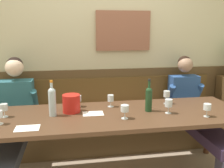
% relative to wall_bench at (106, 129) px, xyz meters
% --- Properties ---
extents(room_wall_back, '(6.80, 0.12, 2.80)m').
position_rel_wall_bench_xyz_m(room_wall_back, '(0.00, 0.26, 1.12)').
color(room_wall_back, beige).
rests_on(room_wall_back, ground).
extents(wood_wainscot_panel, '(6.80, 0.03, 1.05)m').
position_rel_wall_bench_xyz_m(wood_wainscot_panel, '(0.00, 0.21, 0.24)').
color(wood_wainscot_panel, brown).
rests_on(wood_wainscot_panel, ground).
extents(wall_bench, '(2.99, 0.42, 0.94)m').
position_rel_wall_bench_xyz_m(wall_bench, '(0.00, 0.00, 0.00)').
color(wall_bench, brown).
rests_on(wall_bench, ground).
extents(dining_table, '(2.69, 0.88, 0.74)m').
position_rel_wall_bench_xyz_m(dining_table, '(0.00, -0.72, 0.39)').
color(dining_table, '#4F3321').
rests_on(dining_table, ground).
extents(person_left_seat, '(0.50, 1.32, 1.26)m').
position_rel_wall_bench_xyz_m(person_left_seat, '(-1.09, -0.38, 0.34)').
color(person_left_seat, '#23303C').
rests_on(person_left_seat, ground).
extents(person_center_left_seat, '(0.48, 1.32, 1.23)m').
position_rel_wall_bench_xyz_m(person_center_left_seat, '(1.06, -0.41, 0.31)').
color(person_center_left_seat, '#373341').
rests_on(person_center_left_seat, ground).
extents(ice_bucket, '(0.18, 0.18, 0.18)m').
position_rel_wall_bench_xyz_m(ice_bucket, '(-0.44, -0.59, 0.55)').
color(ice_bucket, red).
rests_on(ice_bucket, dining_table).
extents(wine_bottle_green_tall, '(0.07, 0.07, 0.34)m').
position_rel_wall_bench_xyz_m(wine_bottle_green_tall, '(0.35, -0.70, 0.60)').
color(wine_bottle_green_tall, '#1E3F20').
rests_on(wine_bottle_green_tall, dining_table).
extents(wine_bottle_amber_mid, '(0.07, 0.07, 0.36)m').
position_rel_wall_bench_xyz_m(wine_bottle_amber_mid, '(-0.63, -0.68, 0.62)').
color(wine_bottle_amber_mid, silver).
rests_on(wine_bottle_amber_mid, dining_table).
extents(wine_glass_right_end, '(0.08, 0.08, 0.14)m').
position_rel_wall_bench_xyz_m(wine_glass_right_end, '(0.06, -0.88, 0.56)').
color(wine_glass_right_end, silver).
rests_on(wine_glass_right_end, dining_table).
extents(wine_glass_center_front, '(0.08, 0.08, 0.13)m').
position_rel_wall_bench_xyz_m(wine_glass_center_front, '(-0.37, -0.42, 0.55)').
color(wine_glass_center_front, silver).
rests_on(wine_glass_center_front, dining_table).
extents(wine_glass_mid_right, '(0.07, 0.07, 0.13)m').
position_rel_wall_bench_xyz_m(wine_glass_mid_right, '(-1.09, -0.64, 0.56)').
color(wine_glass_mid_right, silver).
rests_on(wine_glass_mid_right, dining_table).
extents(wine_glass_left_end, '(0.07, 0.07, 0.13)m').
position_rel_wall_bench_xyz_m(wine_glass_left_end, '(-0.01, -0.49, 0.55)').
color(wine_glass_left_end, silver).
rests_on(wine_glass_left_end, dining_table).
extents(wine_glass_by_bottle, '(0.08, 0.08, 0.15)m').
position_rel_wall_bench_xyz_m(wine_glass_by_bottle, '(0.53, -0.80, 0.57)').
color(wine_glass_by_bottle, silver).
rests_on(wine_glass_by_bottle, dining_table).
extents(wine_glass_near_bucket, '(0.07, 0.07, 0.13)m').
position_rel_wall_bench_xyz_m(wine_glass_near_bucket, '(0.87, -0.96, 0.55)').
color(wine_glass_near_bucket, silver).
rests_on(wine_glass_near_bucket, dining_table).
extents(wine_glass_mid_left, '(0.07, 0.07, 0.15)m').
position_rel_wall_bench_xyz_m(wine_glass_mid_left, '(0.64, -0.48, 0.57)').
color(wine_glass_mid_left, silver).
rests_on(wine_glass_mid_left, dining_table).
extents(tasting_sheet_left_guest, '(0.21, 0.15, 0.00)m').
position_rel_wall_bench_xyz_m(tasting_sheet_left_guest, '(-0.23, -0.69, 0.46)').
color(tasting_sheet_left_guest, white).
rests_on(tasting_sheet_left_guest, dining_table).
extents(tasting_sheet_right_guest, '(0.21, 0.15, 0.00)m').
position_rel_wall_bench_xyz_m(tasting_sheet_right_guest, '(-0.83, -0.98, 0.46)').
color(tasting_sheet_right_guest, white).
rests_on(tasting_sheet_right_guest, dining_table).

